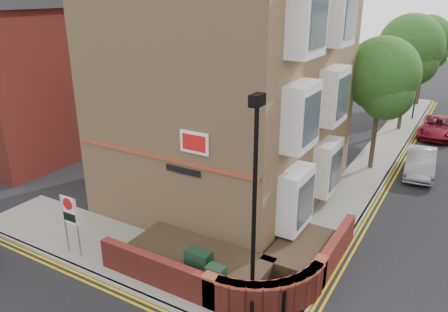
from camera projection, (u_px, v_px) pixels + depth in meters
pavement_corner at (127, 253)px, 15.42m from camera, size 13.00×3.00×0.12m
pavement_main at (378, 157)px, 24.48m from camera, size 2.00×32.00×0.12m
kerb_side at (95, 276)px, 14.21m from camera, size 13.00×0.15×0.12m
kerb_main_near at (397, 160)px, 24.01m from camera, size 0.15×32.00×0.12m
yellow_lines_side at (90, 281)px, 14.03m from camera, size 13.00×0.28×0.01m
yellow_lines_main at (402, 162)px, 23.91m from camera, size 0.28×32.00×0.01m
corner_building at (235, 56)px, 18.17m from camera, size 8.95×10.40×13.60m
garden_wall at (227, 270)px, 14.58m from camera, size 6.80×6.00×1.20m
lamppost at (254, 208)px, 11.59m from camera, size 0.25×0.50×6.30m
utility_cabinet_large at (199, 268)px, 13.50m from camera, size 0.80×0.45×1.20m
utility_cabinet_small at (216, 282)px, 12.90m from camera, size 0.55×0.40×1.10m
bollard_far at (284, 306)px, 12.10m from camera, size 0.11×0.11×0.90m
zone_sign at (70, 215)px, 14.77m from camera, size 0.72×0.07×2.20m
side_building at (46, 71)px, 24.55m from camera, size 6.40×10.40×9.00m
tree_near at (381, 80)px, 21.27m from camera, size 3.64×3.65×6.70m
tree_mid at (410, 51)px, 27.54m from camera, size 4.03×4.03×7.42m
tree_far at (426, 44)px, 34.09m from camera, size 3.81×3.81×7.00m
traffic_light_assembly at (418, 82)px, 30.58m from camera, size 0.20×0.16×4.20m
silver_car_near at (420, 162)px, 22.05m from camera, size 1.76×4.04×1.29m
red_car_main at (438, 127)px, 27.88m from camera, size 2.08×4.46×1.24m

